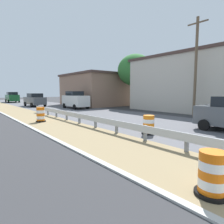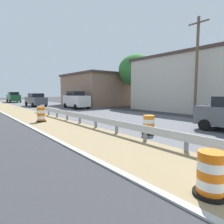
{
  "view_description": "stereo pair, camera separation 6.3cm",
  "coord_description": "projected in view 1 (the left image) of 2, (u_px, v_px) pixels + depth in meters",
  "views": [
    {
      "loc": [
        -4.61,
        1.73,
        2.21
      ],
      "look_at": [
        1.3,
        9.18,
        1.2
      ],
      "focal_mm": 30.9,
      "sensor_mm": 36.0,
      "label": 1
    },
    {
      "loc": [
        -4.56,
        1.69,
        2.21
      ],
      "look_at": [
        1.3,
        9.18,
        1.2
      ],
      "focal_mm": 30.9,
      "sensor_mm": 36.0,
      "label": 2
    }
  ],
  "objects": [
    {
      "name": "traffic_barrel_nearest",
      "position": [
        212.0,
        176.0,
        4.07
      ],
      "size": [
        0.7,
        0.7,
        0.96
      ],
      "color": "orange",
      "rests_on": "ground"
    },
    {
      "name": "traffic_barrel_close",
      "position": [
        149.0,
        126.0,
        10.0
      ],
      "size": [
        0.72,
        0.72,
        0.99
      ],
      "color": "orange",
      "rests_on": "ground"
    },
    {
      "name": "traffic_barrel_mid",
      "position": [
        41.0,
        115.0,
        14.05
      ],
      "size": [
        0.7,
        0.7,
        1.08
      ],
      "color": "orange",
      "rests_on": "ground"
    },
    {
      "name": "car_lead_near_lane",
      "position": [
        12.0,
        97.0,
        39.35
      ],
      "size": [
        2.22,
        4.77,
        2.12
      ],
      "rotation": [
        0.0,
        0.0,
        1.55
      ],
      "color": "#195128",
      "rests_on": "ground"
    },
    {
      "name": "car_trailing_near_lane",
      "position": [
        75.0,
        100.0,
        25.3
      ],
      "size": [
        2.03,
        4.6,
        2.25
      ],
      "rotation": [
        0.0,
        0.0,
        -1.58
      ],
      "color": "silver",
      "rests_on": "ground"
    },
    {
      "name": "car_lead_far_lane",
      "position": [
        35.0,
        100.0,
        28.98
      ],
      "size": [
        2.23,
        4.76,
        1.94
      ],
      "rotation": [
        0.0,
        0.0,
        1.6
      ],
      "color": "#4C5156",
      "rests_on": "ground"
    },
    {
      "name": "roadside_shop_near",
      "position": [
        200.0,
        83.0,
        20.75
      ],
      "size": [
        6.59,
        15.6,
        6.26
      ],
      "color": "beige",
      "rests_on": "ground"
    },
    {
      "name": "roadside_shop_far",
      "position": [
        98.0,
        90.0,
        31.96
      ],
      "size": [
        9.19,
        10.68,
        5.03
      ],
      "color": "#93705B",
      "rests_on": "ground"
    },
    {
      "name": "utility_pole_near",
      "position": [
        196.0,
        66.0,
        16.8
      ],
      "size": [
        0.24,
        1.8,
        8.55
      ],
      "color": "brown",
      "rests_on": "ground"
    },
    {
      "name": "tree_roadside",
      "position": [
        135.0,
        70.0,
        26.71
      ],
      "size": [
        4.89,
        4.89,
        7.35
      ],
      "color": "brown",
      "rests_on": "ground"
    }
  ]
}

